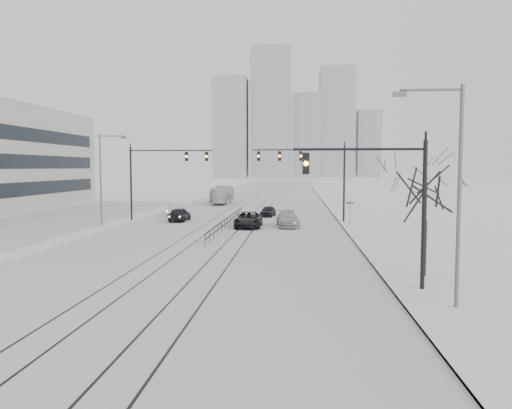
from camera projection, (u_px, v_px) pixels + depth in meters
name	position (u px, v px, depth m)	size (l,w,h in m)	color
ground	(115.00, 326.00, 18.14)	(500.00, 500.00, 0.00)	white
road	(254.00, 204.00, 77.77)	(22.00, 260.00, 0.02)	silver
sidewalk_east	(341.00, 204.00, 76.68)	(5.00, 260.00, 0.16)	silver
curb	(325.00, 204.00, 76.88)	(0.10, 260.00, 0.12)	gray
parking_strip	(53.00, 220.00, 54.54)	(14.00, 60.00, 0.03)	silver
tram_rails	(240.00, 217.00, 57.89)	(5.30, 180.00, 0.01)	black
skyline	(294.00, 124.00, 287.42)	(96.00, 48.00, 72.00)	#8F959D
traffic_mast_near	(389.00, 194.00, 22.89)	(6.10, 0.37, 7.00)	black
traffic_mast_ne	(312.00, 167.00, 51.83)	(9.60, 0.37, 8.00)	black
traffic_mast_nw	(157.00, 169.00, 54.19)	(9.10, 0.37, 8.00)	black
street_light_east	(452.00, 182.00, 19.71)	(2.73, 0.25, 9.00)	#595B60
street_light_west	(103.00, 173.00, 48.55)	(2.73, 0.25, 9.00)	#595B60
bare_tree	(425.00, 192.00, 25.68)	(4.40, 4.40, 6.10)	black
median_fence	(228.00, 222.00, 47.92)	(0.06, 24.00, 1.00)	black
street_sign	(350.00, 210.00, 48.87)	(0.70, 0.06, 2.40)	#595B60
sedan_sb_inner	(180.00, 214.00, 53.39)	(1.73, 4.30, 1.47)	black
sedan_sb_outer	(176.00, 210.00, 59.83)	(1.46, 4.19, 1.38)	silver
sedan_nb_front	(249.00, 220.00, 47.83)	(2.46, 5.33, 1.48)	black
sedan_nb_right	(288.00, 219.00, 48.39)	(2.04, 5.03, 1.46)	#A9ABB1
sedan_nb_far	(268.00, 211.00, 58.52)	(1.46, 3.63, 1.24)	black
box_truck	(222.00, 195.00, 79.05)	(2.32, 9.90, 2.76)	#BCBDC0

